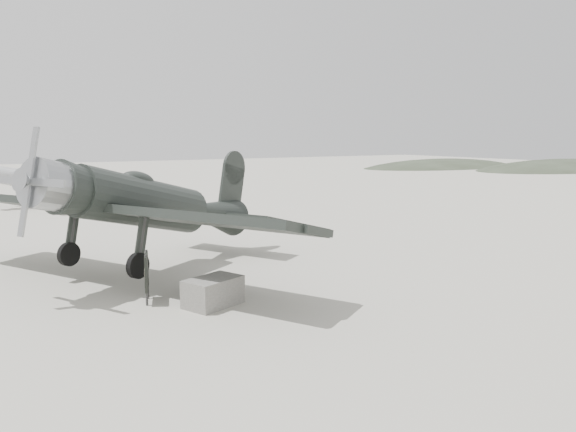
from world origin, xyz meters
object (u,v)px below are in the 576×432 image
at_px(equipment_block, 213,292).
at_px(lowwing_monoplane, 150,205).
at_px(highwing_monoplane, 40,179).
at_px(sign_board, 147,272).

bearing_deg(equipment_block, lowwing_monoplane, 93.92).
bearing_deg(highwing_monoplane, sign_board, -101.05).
relative_size(lowwing_monoplane, equipment_block, 8.51).
distance_m(highwing_monoplane, equipment_block, 25.17).
bearing_deg(highwing_monoplane, equipment_block, -97.78).
relative_size(lowwing_monoplane, highwing_monoplane, 1.30).
xyz_separation_m(lowwing_monoplane, sign_board, (-1.11, -3.09, -1.44)).
bearing_deg(highwing_monoplane, lowwing_monoplane, -98.16).
height_order(lowwing_monoplane, highwing_monoplane, lowwing_monoplane).
bearing_deg(equipment_block, highwing_monoplane, 92.10).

